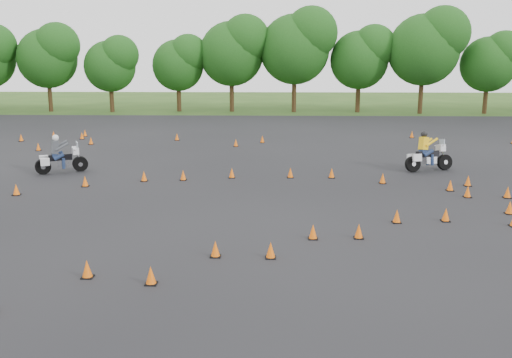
% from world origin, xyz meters
% --- Properties ---
extents(ground, '(140.00, 140.00, 0.00)m').
position_xyz_m(ground, '(0.00, 0.00, 0.00)').
color(ground, '#2D5119').
rests_on(ground, ground).
extents(asphalt_pad, '(62.00, 62.00, 0.00)m').
position_xyz_m(asphalt_pad, '(0.00, 6.00, 0.01)').
color(asphalt_pad, black).
rests_on(asphalt_pad, ground).
extents(treeline, '(86.53, 32.50, 10.60)m').
position_xyz_m(treeline, '(2.47, 34.87, 4.64)').
color(treeline, '#1A4714').
rests_on(treeline, ground).
extents(traffic_cones, '(36.10, 32.79, 0.45)m').
position_xyz_m(traffic_cones, '(-0.06, 5.59, 0.23)').
color(traffic_cones, '#F9640A').
rests_on(traffic_cones, asphalt_pad).
extents(rider_grey, '(2.55, 1.79, 1.91)m').
position_xyz_m(rider_grey, '(-9.67, 10.57, 0.96)').
color(rider_grey, '#42454A').
rests_on(rider_grey, ground).
extents(rider_yellow, '(2.67, 1.52, 1.97)m').
position_xyz_m(rider_yellow, '(8.37, 11.48, 0.99)').
color(rider_yellow, yellow).
rests_on(rider_yellow, ground).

